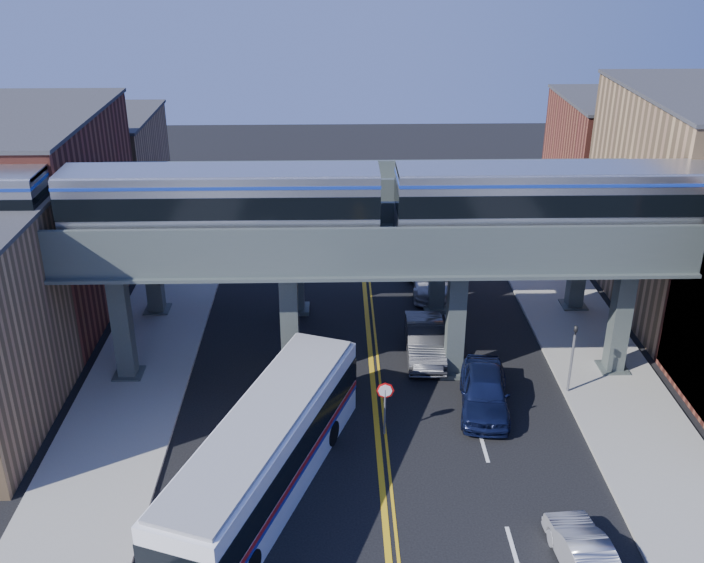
{
  "coord_description": "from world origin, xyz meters",
  "views": [
    {
      "loc": [
        -1.79,
        -25.31,
        20.56
      ],
      "look_at": [
        -1.0,
        8.34,
        4.92
      ],
      "focal_mm": 40.0,
      "sensor_mm": 36.0,
      "label": 1
    }
  ],
  "objects_px": {
    "car_lane_b": "(425,341)",
    "car_parked_curb": "(584,554)",
    "transit_bus": "(265,455)",
    "car_lane_a": "(485,391)",
    "car_lane_d": "(431,278)",
    "stop_sign": "(385,400)",
    "car_lane_c": "(427,258)",
    "traffic_signal": "(573,352)",
    "transit_train": "(221,200)"
  },
  "relations": [
    {
      "from": "traffic_signal",
      "to": "transit_bus",
      "type": "bearing_deg",
      "value": -154.11
    },
    {
      "from": "car_lane_b",
      "to": "car_parked_curb",
      "type": "height_order",
      "value": "car_lane_b"
    },
    {
      "from": "stop_sign",
      "to": "transit_bus",
      "type": "distance_m",
      "value": 6.09
    },
    {
      "from": "stop_sign",
      "to": "car_lane_c",
      "type": "height_order",
      "value": "stop_sign"
    },
    {
      "from": "traffic_signal",
      "to": "car_lane_b",
      "type": "xyz_separation_m",
      "value": [
        -6.42,
        3.74,
        -1.42
      ]
    },
    {
      "from": "car_lane_a",
      "to": "transit_bus",
      "type": "bearing_deg",
      "value": -142.05
    },
    {
      "from": "transit_bus",
      "to": "car_lane_c",
      "type": "relative_size",
      "value": 2.41
    },
    {
      "from": "transit_train",
      "to": "traffic_signal",
      "type": "distance_m",
      "value": 17.54
    },
    {
      "from": "car_lane_a",
      "to": "traffic_signal",
      "type": "bearing_deg",
      "value": 22.41
    },
    {
      "from": "transit_train",
      "to": "car_lane_a",
      "type": "xyz_separation_m",
      "value": [
        11.82,
        -3.11,
        -8.21
      ]
    },
    {
      "from": "stop_sign",
      "to": "traffic_signal",
      "type": "xyz_separation_m",
      "value": [
        8.9,
        3.0,
        0.54
      ]
    },
    {
      "from": "transit_bus",
      "to": "car_lane_b",
      "type": "distance_m",
      "value": 12.77
    },
    {
      "from": "transit_bus",
      "to": "car_lane_a",
      "type": "distance_m",
      "value": 11.08
    },
    {
      "from": "traffic_signal",
      "to": "car_parked_curb",
      "type": "bearing_deg",
      "value": -102.85
    },
    {
      "from": "car_lane_b",
      "to": "car_lane_d",
      "type": "xyz_separation_m",
      "value": [
        1.26,
        7.88,
        -0.07
      ]
    },
    {
      "from": "stop_sign",
      "to": "transit_bus",
      "type": "xyz_separation_m",
      "value": [
        -4.86,
        -3.68,
        -0.0
      ]
    },
    {
      "from": "car_lane_b",
      "to": "car_lane_d",
      "type": "relative_size",
      "value": 0.96
    },
    {
      "from": "transit_train",
      "to": "car_lane_b",
      "type": "height_order",
      "value": "transit_train"
    },
    {
      "from": "car_lane_b",
      "to": "car_parked_curb",
      "type": "xyz_separation_m",
      "value": [
        3.9,
        -14.79,
        -0.16
      ]
    },
    {
      "from": "transit_train",
      "to": "car_lane_b",
      "type": "distance_m",
      "value": 12.78
    },
    {
      "from": "transit_train",
      "to": "car_lane_c",
      "type": "xyz_separation_m",
      "value": [
        10.91,
        12.7,
        -8.35
      ]
    },
    {
      "from": "transit_bus",
      "to": "car_lane_d",
      "type": "xyz_separation_m",
      "value": [
        8.59,
        18.3,
        -0.95
      ]
    },
    {
      "from": "car_lane_d",
      "to": "car_lane_b",
      "type": "bearing_deg",
      "value": -94.66
    },
    {
      "from": "car_lane_c",
      "to": "car_lane_d",
      "type": "distance_m",
      "value": 3.07
    },
    {
      "from": "stop_sign",
      "to": "car_lane_d",
      "type": "distance_m",
      "value": 15.12
    },
    {
      "from": "car_lane_a",
      "to": "car_lane_c",
      "type": "distance_m",
      "value": 15.83
    },
    {
      "from": "car_parked_curb",
      "to": "transit_bus",
      "type": "bearing_deg",
      "value": -26.19
    },
    {
      "from": "transit_train",
      "to": "car_lane_d",
      "type": "distance_m",
      "value": 16.73
    },
    {
      "from": "traffic_signal",
      "to": "car_lane_d",
      "type": "distance_m",
      "value": 12.81
    },
    {
      "from": "stop_sign",
      "to": "car_lane_d",
      "type": "xyz_separation_m",
      "value": [
        3.74,
        14.62,
        -0.95
      ]
    },
    {
      "from": "stop_sign",
      "to": "car_lane_d",
      "type": "bearing_deg",
      "value": 75.66
    },
    {
      "from": "stop_sign",
      "to": "car_lane_a",
      "type": "relative_size",
      "value": 0.49
    },
    {
      "from": "car_lane_c",
      "to": "car_parked_curb",
      "type": "xyz_separation_m",
      "value": [
        2.6,
        -25.75,
        -0.06
      ]
    },
    {
      "from": "traffic_signal",
      "to": "car_parked_curb",
      "type": "relative_size",
      "value": 0.94
    },
    {
      "from": "car_lane_c",
      "to": "car_parked_curb",
      "type": "bearing_deg",
      "value": -78.35
    },
    {
      "from": "transit_bus",
      "to": "transit_train",
      "type": "bearing_deg",
      "value": 34.98
    },
    {
      "from": "car_lane_d",
      "to": "car_parked_curb",
      "type": "bearing_deg",
      "value": -78.96
    },
    {
      "from": "car_lane_a",
      "to": "car_parked_curb",
      "type": "relative_size",
      "value": 1.23
    },
    {
      "from": "transit_bus",
      "to": "car_lane_c",
      "type": "xyz_separation_m",
      "value": [
        8.64,
        21.37,
        -0.98
      ]
    },
    {
      "from": "car_lane_c",
      "to": "stop_sign",
      "type": "bearing_deg",
      "value": -96.17
    },
    {
      "from": "stop_sign",
      "to": "transit_bus",
      "type": "height_order",
      "value": "transit_bus"
    },
    {
      "from": "stop_sign",
      "to": "car_parked_curb",
      "type": "distance_m",
      "value": 10.32
    },
    {
      "from": "transit_bus",
      "to": "car_lane_d",
      "type": "relative_size",
      "value": 2.41
    },
    {
      "from": "transit_train",
      "to": "car_lane_d",
      "type": "bearing_deg",
      "value": 41.53
    },
    {
      "from": "traffic_signal",
      "to": "transit_bus",
      "type": "relative_size",
      "value": 0.3
    },
    {
      "from": "stop_sign",
      "to": "car_lane_a",
      "type": "xyz_separation_m",
      "value": [
        4.69,
        1.89,
        -0.84
      ]
    },
    {
      "from": "car_lane_b",
      "to": "car_parked_curb",
      "type": "relative_size",
      "value": 1.22
    },
    {
      "from": "transit_bus",
      "to": "car_lane_b",
      "type": "xyz_separation_m",
      "value": [
        7.34,
        10.42,
        -0.87
      ]
    },
    {
      "from": "car_lane_b",
      "to": "car_lane_d",
      "type": "distance_m",
      "value": 7.98
    },
    {
      "from": "transit_train",
      "to": "car_lane_a",
      "type": "distance_m",
      "value": 14.72
    }
  ]
}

